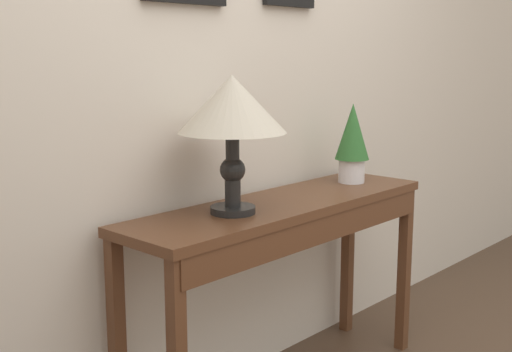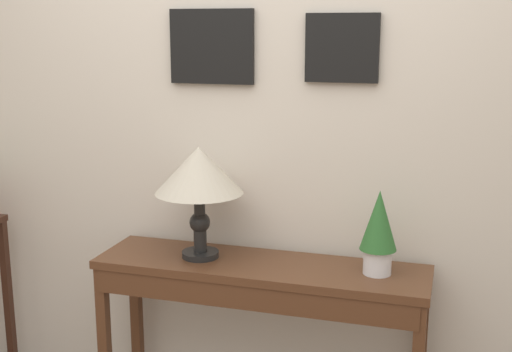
{
  "view_description": "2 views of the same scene",
  "coord_description": "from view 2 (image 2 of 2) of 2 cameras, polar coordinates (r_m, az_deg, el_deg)",
  "views": [
    {
      "loc": [
        -1.75,
        -0.34,
        1.32
      ],
      "look_at": [
        0.03,
        1.31,
        0.87
      ],
      "focal_mm": 46.12,
      "sensor_mm": 36.0,
      "label": 1
    },
    {
      "loc": [
        0.83,
        -1.28,
        1.73
      ],
      "look_at": [
        0.07,
        1.23,
        1.14
      ],
      "focal_mm": 46.85,
      "sensor_mm": 36.0,
      "label": 2
    }
  ],
  "objects": [
    {
      "name": "back_wall_with_art",
      "position": [
        2.92,
        0.16,
        6.16
      ],
      "size": [
        9.0,
        0.13,
        2.8
      ],
      "color": "beige",
      "rests_on": "ground"
    },
    {
      "name": "potted_plant_on_console",
      "position": [
        2.65,
        10.43,
        -4.43
      ],
      "size": [
        0.15,
        0.15,
        0.34
      ],
      "color": "silver",
      "rests_on": "console_table"
    },
    {
      "name": "console_table",
      "position": [
        2.8,
        0.24,
        -9.72
      ],
      "size": [
        1.38,
        0.37,
        0.77
      ],
      "color": "#56331E",
      "rests_on": "ground"
    },
    {
      "name": "table_lamp",
      "position": [
        2.77,
        -4.89,
        0.13
      ],
      "size": [
        0.37,
        0.37,
        0.48
      ],
      "color": "black",
      "rests_on": "console_table"
    }
  ]
}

